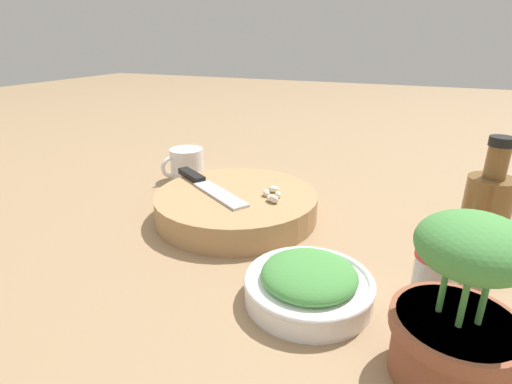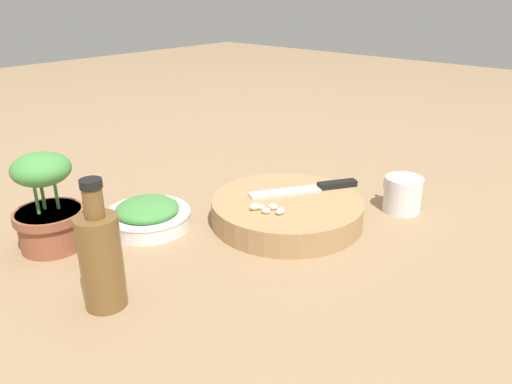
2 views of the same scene
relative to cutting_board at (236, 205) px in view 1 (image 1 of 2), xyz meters
The scene contains 9 objects.
ground_plane 0.08m from the cutting_board, 157.39° to the left, with size 5.00×5.00×0.00m, color #997A56.
cutting_board is the anchor object (origin of this frame).
chef_knife 0.08m from the cutting_board, ahead, with size 0.22×0.15×0.01m.
garlic_cloves 0.08m from the cutting_board, behind, with size 0.05×0.07×0.01m.
herb_bowl 0.28m from the cutting_board, 135.72° to the left, with size 0.17×0.17×0.06m.
spice_jar 0.38m from the cutting_board, 158.18° to the left, with size 0.06×0.06×0.08m.
coffee_mug 0.26m from the cutting_board, 35.84° to the right, with size 0.08×0.10×0.08m.
oil_bottle 0.42m from the cutting_board, behind, with size 0.06×0.06×0.21m.
potted_herb 0.46m from the cutting_board, 144.42° to the left, with size 0.13×0.13×0.18m.
Camera 1 is at (-0.24, 0.60, 0.33)m, focal length 28.00 mm.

